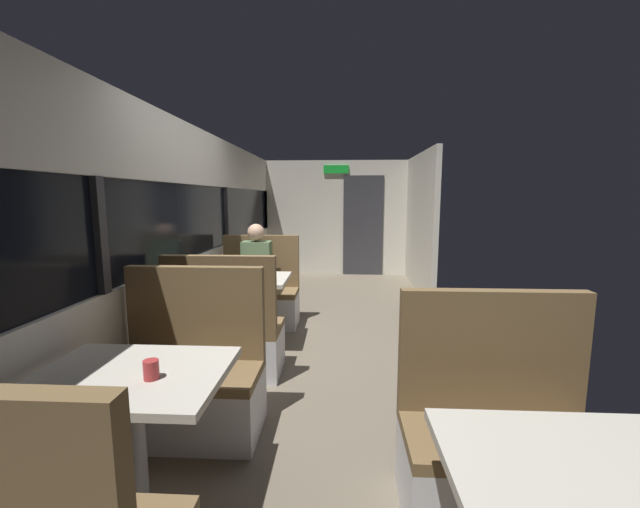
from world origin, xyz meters
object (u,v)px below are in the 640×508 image
(bench_near_window_facing_entry, at_px, (190,384))
(bench_mid_window_facing_entry, at_px, (259,299))
(seated_passenger, at_px, (258,283))
(bench_front_aisle_facing_entry, at_px, (499,451))
(coffee_cup_primary, at_px, (255,271))
(dining_table_front_aisle, at_px, (596,503))
(dining_table_mid_window, at_px, (245,287))
(bench_mid_window_facing_end, at_px, (227,339))
(dining_table_near_window, at_px, (131,392))
(coffee_cup_secondary, at_px, (151,370))

(bench_near_window_facing_entry, bearing_deg, bench_mid_window_facing_entry, 90.00)
(bench_near_window_facing_entry, height_order, seated_passenger, seated_passenger)
(bench_front_aisle_facing_entry, relative_size, seated_passenger, 0.87)
(bench_near_window_facing_entry, bearing_deg, coffee_cup_primary, 87.36)
(dining_table_front_aisle, distance_m, coffee_cup_primary, 3.44)
(dining_table_mid_window, height_order, bench_mid_window_facing_entry, bench_mid_window_facing_entry)
(bench_mid_window_facing_end, bearing_deg, bench_near_window_facing_entry, -90.00)
(dining_table_mid_window, bearing_deg, coffee_cup_primary, 58.28)
(coffee_cup_primary, bearing_deg, seated_passenger, 98.77)
(bench_near_window_facing_entry, height_order, dining_table_mid_window, bench_near_window_facing_entry)
(bench_near_window_facing_entry, relative_size, seated_passenger, 0.87)
(bench_mid_window_facing_entry, distance_m, bench_front_aisle_facing_entry, 3.37)
(seated_passenger, bearing_deg, dining_table_mid_window, -90.00)
(bench_front_aisle_facing_entry, relative_size, coffee_cup_primary, 12.22)
(bench_near_window_facing_entry, bearing_deg, dining_table_near_window, -90.00)
(dining_table_front_aisle, bearing_deg, seated_passenger, 117.22)
(bench_near_window_facing_entry, distance_m, bench_mid_window_facing_end, 0.85)
(dining_table_mid_window, bearing_deg, seated_passenger, 90.00)
(dining_table_mid_window, relative_size, bench_mid_window_facing_end, 0.82)
(dining_table_near_window, xyz_separation_m, coffee_cup_primary, (0.08, 2.38, 0.15))
(dining_table_front_aisle, bearing_deg, bench_near_window_facing_entry, 144.02)
(dining_table_near_window, bearing_deg, bench_front_aisle_facing_entry, 3.18)
(dining_table_near_window, height_order, seated_passenger, seated_passenger)
(coffee_cup_primary, xyz_separation_m, coffee_cup_secondary, (0.06, -2.44, 0.00))
(bench_mid_window_facing_entry, relative_size, coffee_cup_primary, 12.22)
(dining_table_near_window, relative_size, coffee_cup_primary, 10.00)
(seated_passenger, bearing_deg, coffee_cup_primary, -81.23)
(coffee_cup_secondary, bearing_deg, bench_mid_window_facing_entry, 92.61)
(bench_near_window_facing_entry, bearing_deg, seated_passenger, 90.00)
(bench_near_window_facing_entry, relative_size, bench_mid_window_facing_entry, 1.00)
(dining_table_near_window, distance_m, bench_near_window_facing_entry, 0.77)
(dining_table_near_window, relative_size, seated_passenger, 0.71)
(dining_table_mid_window, xyz_separation_m, bench_mid_window_facing_end, (0.00, -0.70, -0.31))
(dining_table_mid_window, xyz_separation_m, bench_mid_window_facing_entry, (0.00, 0.70, -0.31))
(bench_mid_window_facing_end, distance_m, coffee_cup_secondary, 1.69)
(dining_table_mid_window, height_order, seated_passenger, seated_passenger)
(dining_table_mid_window, xyz_separation_m, bench_front_aisle_facing_entry, (1.79, -2.15, -0.31))
(bench_mid_window_facing_entry, relative_size, bench_front_aisle_facing_entry, 1.00)
(dining_table_mid_window, bearing_deg, bench_near_window_facing_entry, -90.00)
(dining_table_near_window, distance_m, dining_table_front_aisle, 1.89)
(bench_mid_window_facing_entry, bearing_deg, dining_table_mid_window, -90.00)
(bench_front_aisle_facing_entry, bearing_deg, bench_near_window_facing_entry, 161.47)
(bench_mid_window_facing_end, bearing_deg, dining_table_near_window, -90.00)
(bench_near_window_facing_entry, relative_size, dining_table_front_aisle, 1.22)
(bench_front_aisle_facing_entry, bearing_deg, seated_passenger, 122.77)
(dining_table_front_aisle, bearing_deg, bench_mid_window_facing_entry, 116.74)
(bench_near_window_facing_entry, bearing_deg, dining_table_front_aisle, -35.98)
(bench_mid_window_facing_end, distance_m, seated_passenger, 1.34)
(bench_near_window_facing_entry, xyz_separation_m, dining_table_front_aisle, (1.79, -1.30, 0.31))
(bench_mid_window_facing_end, relative_size, bench_mid_window_facing_entry, 1.00)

